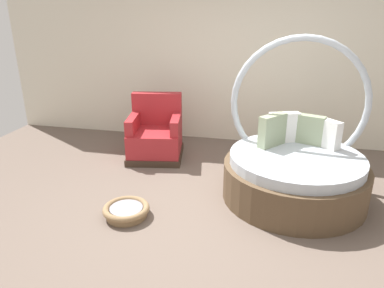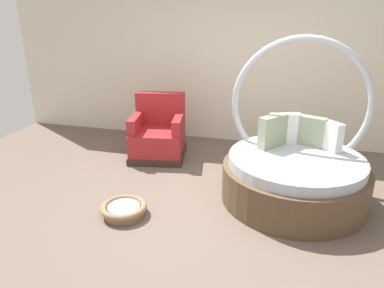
{
  "view_description": "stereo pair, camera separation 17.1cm",
  "coord_description": "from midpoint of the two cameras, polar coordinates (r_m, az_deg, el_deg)",
  "views": [
    {
      "loc": [
        0.61,
        -3.31,
        2.13
      ],
      "look_at": [
        -0.28,
        0.74,
        0.55
      ],
      "focal_mm": 33.1,
      "sensor_mm": 36.0,
      "label": 1
    },
    {
      "loc": [
        0.77,
        -3.27,
        2.13
      ],
      "look_at": [
        -0.28,
        0.74,
        0.55
      ],
      "focal_mm": 33.1,
      "sensor_mm": 36.0,
      "label": 2
    }
  ],
  "objects": [
    {
      "name": "pet_basket",
      "position": [
        4.02,
        -9.7,
        -10.31
      ],
      "size": [
        0.51,
        0.51,
        0.13
      ],
      "color": "#8E704C",
      "rests_on": "ground_plane"
    },
    {
      "name": "round_daybed",
      "position": [
        4.37,
        17.3,
        -3.69
      ],
      "size": [
        1.67,
        1.67,
        1.87
      ],
      "color": "brown",
      "rests_on": "ground_plane"
    },
    {
      "name": "back_wall",
      "position": [
        5.94,
        8.27,
        15.33
      ],
      "size": [
        8.0,
        0.12,
        3.16
      ],
      "primitive_type": "cube",
      "color": "silver",
      "rests_on": "ground_plane"
    },
    {
      "name": "ground_plane",
      "position": [
        3.99,
        2.48,
        -11.65
      ],
      "size": [
        8.0,
        8.0,
        0.02
      ],
      "primitive_type": "cube",
      "color": "#66564C"
    },
    {
      "name": "red_armchair",
      "position": [
        5.42,
        -4.54,
        1.39
      ],
      "size": [
        0.92,
        0.92,
        0.94
      ],
      "color": "#38281E",
      "rests_on": "ground_plane"
    }
  ]
}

